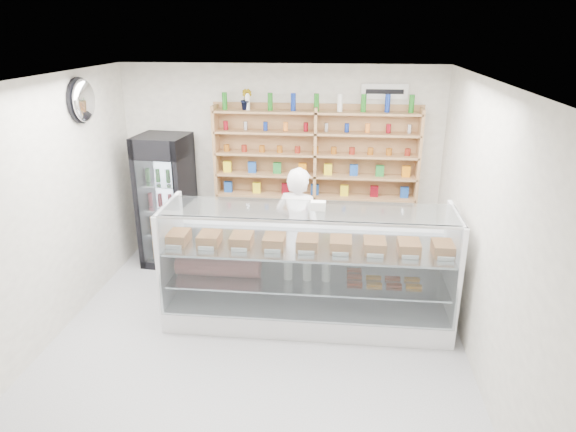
# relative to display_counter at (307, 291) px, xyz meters

# --- Properties ---
(room) EXTENTS (5.00, 5.00, 5.00)m
(room) POSITION_rel_display_counter_xyz_m (-0.52, -0.67, 1.02)
(room) COLOR #BBBBC0
(room) RESTS_ON ground
(display_counter) EXTENTS (3.23, 0.97, 1.41)m
(display_counter) POSITION_rel_display_counter_xyz_m (0.00, 0.00, 0.00)
(display_counter) COLOR white
(display_counter) RESTS_ON floor
(shop_worker) EXTENTS (0.70, 0.57, 1.67)m
(shop_worker) POSITION_rel_display_counter_xyz_m (-0.17, 0.70, 0.46)
(shop_worker) COLOR white
(shop_worker) RESTS_ON floor
(drinks_cooler) EXTENTS (0.74, 0.72, 1.88)m
(drinks_cooler) POSITION_rel_display_counter_xyz_m (-2.10, 1.38, 0.57)
(drinks_cooler) COLOR black
(drinks_cooler) RESTS_ON floor
(wall_shelving) EXTENTS (2.84, 0.28, 1.33)m
(wall_shelving) POSITION_rel_display_counter_xyz_m (-0.02, 1.67, 1.22)
(wall_shelving) COLOR #AE8352
(wall_shelving) RESTS_ON back_wall
(potted_plant) EXTENTS (0.19, 0.17, 0.29)m
(potted_plant) POSITION_rel_display_counter_xyz_m (-0.97, 1.67, 1.96)
(potted_plant) COLOR #1E6626
(potted_plant) RESTS_ON wall_shelving
(security_mirror) EXTENTS (0.15, 0.50, 0.50)m
(security_mirror) POSITION_rel_display_counter_xyz_m (-2.69, 0.53, 2.07)
(security_mirror) COLOR silver
(security_mirror) RESTS_ON left_wall
(wall_sign) EXTENTS (0.62, 0.03, 0.20)m
(wall_sign) POSITION_rel_display_counter_xyz_m (0.88, 1.80, 2.07)
(wall_sign) COLOR white
(wall_sign) RESTS_ON back_wall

